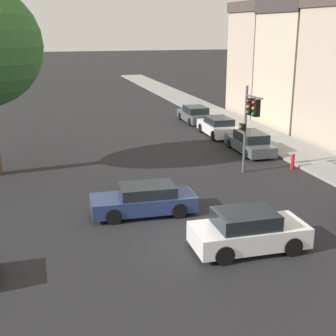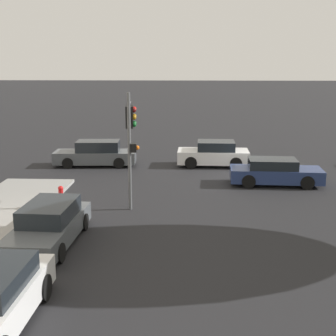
{
  "view_description": "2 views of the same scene",
  "coord_description": "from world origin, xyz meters",
  "px_view_note": "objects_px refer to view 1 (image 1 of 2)",
  "views": [
    {
      "loc": [
        -5.71,
        -16.44,
        7.8
      ],
      "look_at": [
        0.18,
        3.95,
        1.41
      ],
      "focal_mm": 50.0,
      "sensor_mm": 36.0,
      "label": 1
    },
    {
      "loc": [
        2.92,
        25.08,
        5.93
      ],
      "look_at": [
        3.88,
        3.42,
        1.1
      ],
      "focal_mm": 50.0,
      "sensor_mm": 36.0,
      "label": 2
    }
  ],
  "objects_px": {
    "crossing_car_3": "(248,231)",
    "parked_car_2": "(195,115)",
    "fire_hydrant": "(293,161)",
    "parked_car_1": "(218,127)",
    "traffic_signal": "(250,115)",
    "crossing_car_1": "(144,200)",
    "parked_car_0": "(250,143)"
  },
  "relations": [
    {
      "from": "crossing_car_1",
      "to": "parked_car_0",
      "type": "relative_size",
      "value": 0.97
    },
    {
      "from": "traffic_signal",
      "to": "parked_car_2",
      "type": "distance_m",
      "value": 15.33
    },
    {
      "from": "crossing_car_1",
      "to": "parked_car_0",
      "type": "distance_m",
      "value": 12.24
    },
    {
      "from": "traffic_signal",
      "to": "crossing_car_3",
      "type": "bearing_deg",
      "value": 59.45
    },
    {
      "from": "crossing_car_1",
      "to": "parked_car_1",
      "type": "bearing_deg",
      "value": -120.68
    },
    {
      "from": "traffic_signal",
      "to": "crossing_car_1",
      "type": "height_order",
      "value": "traffic_signal"
    },
    {
      "from": "traffic_signal",
      "to": "parked_car_0",
      "type": "xyz_separation_m",
      "value": [
        2.26,
        4.38,
        -2.68
      ]
    },
    {
      "from": "parked_car_2",
      "to": "fire_hydrant",
      "type": "height_order",
      "value": "parked_car_2"
    },
    {
      "from": "traffic_signal",
      "to": "parked_car_1",
      "type": "relative_size",
      "value": 1.07
    },
    {
      "from": "traffic_signal",
      "to": "fire_hydrant",
      "type": "bearing_deg",
      "value": 179.93
    },
    {
      "from": "crossing_car_3",
      "to": "parked_car_2",
      "type": "xyz_separation_m",
      "value": [
        6.08,
        23.21,
        -0.05
      ]
    },
    {
      "from": "parked_car_1",
      "to": "fire_hydrant",
      "type": "bearing_deg",
      "value": -173.99
    },
    {
      "from": "parked_car_0",
      "to": "parked_car_2",
      "type": "height_order",
      "value": "parked_car_2"
    },
    {
      "from": "crossing_car_3",
      "to": "parked_car_2",
      "type": "distance_m",
      "value": 23.99
    },
    {
      "from": "parked_car_1",
      "to": "parked_car_2",
      "type": "relative_size",
      "value": 1.04
    },
    {
      "from": "parked_car_0",
      "to": "parked_car_1",
      "type": "relative_size",
      "value": 1.05
    },
    {
      "from": "traffic_signal",
      "to": "crossing_car_1",
      "type": "xyz_separation_m",
      "value": [
        -6.75,
        -3.92,
        -2.7
      ]
    },
    {
      "from": "crossing_car_1",
      "to": "crossing_car_3",
      "type": "bearing_deg",
      "value": 125.8
    },
    {
      "from": "crossing_car_3",
      "to": "parked_car_2",
      "type": "relative_size",
      "value": 0.97
    },
    {
      "from": "parked_car_2",
      "to": "crossing_car_1",
      "type": "bearing_deg",
      "value": 154.58
    },
    {
      "from": "parked_car_0",
      "to": "fire_hydrant",
      "type": "distance_m",
      "value": 4.17
    },
    {
      "from": "parked_car_0",
      "to": "parked_car_1",
      "type": "bearing_deg",
      "value": 3.53
    },
    {
      "from": "traffic_signal",
      "to": "fire_hydrant",
      "type": "xyz_separation_m",
      "value": [
        2.97,
        0.27,
        -2.84
      ]
    },
    {
      "from": "parked_car_1",
      "to": "fire_hydrant",
      "type": "relative_size",
      "value": 4.91
    },
    {
      "from": "traffic_signal",
      "to": "parked_car_1",
      "type": "height_order",
      "value": "traffic_signal"
    },
    {
      "from": "parked_car_0",
      "to": "fire_hydrant",
      "type": "xyz_separation_m",
      "value": [
        0.72,
        -4.1,
        -0.16
      ]
    },
    {
      "from": "parked_car_0",
      "to": "fire_hydrant",
      "type": "height_order",
      "value": "parked_car_0"
    },
    {
      "from": "traffic_signal",
      "to": "parked_car_0",
      "type": "bearing_deg",
      "value": -122.58
    },
    {
      "from": "parked_car_1",
      "to": "fire_hydrant",
      "type": "distance_m",
      "value": 9.34
    },
    {
      "from": "crossing_car_3",
      "to": "parked_car_1",
      "type": "height_order",
      "value": "crossing_car_3"
    },
    {
      "from": "parked_car_2",
      "to": "fire_hydrant",
      "type": "distance_m",
      "value": 14.68
    },
    {
      "from": "crossing_car_1",
      "to": "fire_hydrant",
      "type": "distance_m",
      "value": 10.58
    }
  ]
}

